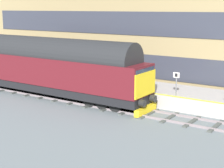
# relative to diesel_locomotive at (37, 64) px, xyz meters

# --- Properties ---
(ground_plane) EXTENTS (140.00, 140.00, 0.00)m
(ground_plane) POSITION_rel_diesel_locomotive_xyz_m (-0.00, -7.87, -2.49)
(ground_plane) COLOR slate
(ground_plane) RESTS_ON ground
(track_main) EXTENTS (2.50, 60.00, 0.15)m
(track_main) POSITION_rel_diesel_locomotive_xyz_m (-0.00, -7.87, -2.43)
(track_main) COLOR gray
(track_main) RESTS_ON ground
(station_platform) EXTENTS (4.00, 44.00, 1.01)m
(station_platform) POSITION_rel_diesel_locomotive_xyz_m (3.60, -7.87, -1.99)
(station_platform) COLOR #A19B98
(station_platform) RESTS_ON ground
(station_building) EXTENTS (5.24, 41.38, 10.78)m
(station_building) POSITION_rel_diesel_locomotive_xyz_m (9.34, -7.00, 2.90)
(station_building) COLOR #917D53
(station_building) RESTS_ON ground
(diesel_locomotive) EXTENTS (2.74, 20.05, 4.68)m
(diesel_locomotive) POSITION_rel_diesel_locomotive_xyz_m (0.00, 0.00, 0.00)
(diesel_locomotive) COLOR black
(diesel_locomotive) RESTS_ON ground
(platform_number_sign) EXTENTS (0.10, 0.44, 1.63)m
(platform_number_sign) POSITION_rel_diesel_locomotive_xyz_m (1.93, -11.14, -0.38)
(platform_number_sign) COLOR slate
(platform_number_sign) RESTS_ON station_platform
(waiting_passenger) EXTENTS (0.39, 0.50, 1.64)m
(waiting_passenger) POSITION_rel_diesel_locomotive_xyz_m (3.25, -3.61, -0.50)
(waiting_passenger) COLOR #2B3137
(waiting_passenger) RESTS_ON station_platform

